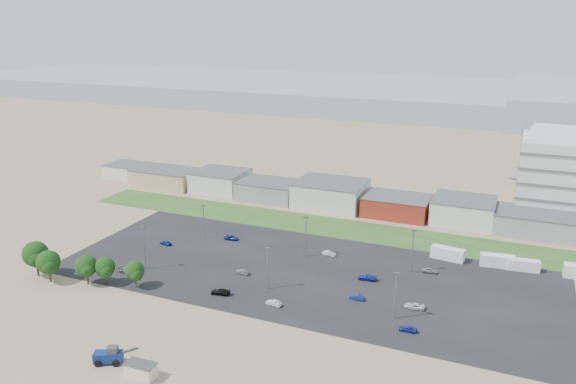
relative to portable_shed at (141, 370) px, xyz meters
The scene contains 33 objects.
ground 30.85m from the portable_shed, 79.66° to the left, with size 700.00×700.00×0.00m, color #856E54.
parking_lot 51.43m from the portable_shed, 78.18° to the left, with size 120.00×50.00×0.01m, color black.
grass_strip 82.52m from the portable_shed, 86.16° to the left, with size 160.00×16.00×0.02m, color #2E4B1C.
hills_backdrop 348.32m from the portable_shed, 82.49° to the left, with size 700.00×200.00×9.00m, color gray, non-canonical shape.
building_row 102.00m from the portable_shed, 96.46° to the left, with size 170.00×20.00×8.00m, color silver, non-canonical shape.
portable_shed is the anchor object (origin of this frame).
telehandler 8.01m from the portable_shed, behind, with size 7.99×2.66×3.33m, color navy, non-canonical shape.
box_trailer_a 82.56m from the portable_shed, 60.03° to the left, with size 8.31×2.60×3.12m, color silver, non-canonical shape.
box_trailer_b 89.38m from the portable_shed, 53.43° to the left, with size 8.16×2.55×3.06m, color silver, non-canonical shape.
box_trailer_c 93.20m from the portable_shed, 50.51° to the left, with size 7.40×2.31×2.78m, color silver, non-canonical shape.
tree_far_left 53.25m from the portable_shed, 153.89° to the left, with size 6.52×6.52×9.78m, color black, non-canonical shape.
tree_left 47.84m from the portable_shed, 152.61° to the left, with size 5.88×5.88×8.81m, color black, non-canonical shape.
tree_mid 41.57m from the portable_shed, 143.89° to the left, with size 5.42×5.42×8.13m, color black, non-canonical shape.
tree_right 39.65m from the portable_shed, 138.50° to the left, with size 4.95×4.95×7.42m, color black, non-canonical shape.
tree_near 35.51m from the portable_shed, 129.04° to the left, with size 4.80×4.80×7.20m, color black, non-canonical shape.
lightpole_front_l 45.28m from the portable_shed, 125.70° to the left, with size 1.28×0.54×10.92m, color slate, non-canonical shape.
lightpole_front_m 39.22m from the portable_shed, 81.21° to the left, with size 1.18×0.49×10.03m, color slate, non-canonical shape.
lightpole_front_r 51.02m from the portable_shed, 45.87° to the left, with size 1.21×0.50×10.28m, color slate, non-canonical shape.
lightpole_back_l 64.26m from the portable_shed, 111.52° to the left, with size 1.16×0.48×9.82m, color slate, non-canonical shape.
lightpole_back_m 59.66m from the portable_shed, 83.06° to the left, with size 1.28×0.53×10.87m, color slate, non-canonical shape.
lightpole_back_r 69.42m from the portable_shed, 60.43° to the left, with size 1.28×0.53×10.88m, color slate, non-canonical shape.
parked_car_0 57.19m from the portable_shed, 47.77° to the left, with size 1.96×4.25×1.18m, color silver.
parked_car_1 49.01m from the portable_shed, 57.86° to the left, with size 1.18×3.39×1.12m, color navy.
parked_car_2 50.89m from the portable_shed, 39.92° to the left, with size 1.41×3.50×1.19m, color navy.
parked_car_3 32.04m from the portable_shed, 94.75° to the left, with size 1.80×4.42×1.28m, color black.
parked_car_4 43.28m from the portable_shed, 93.97° to the left, with size 1.18×3.39×1.12m, color #595B5E.
parked_car_5 60.06m from the portable_shed, 120.91° to the left, with size 1.39×3.46×1.18m, color navy.
parked_car_8 72.64m from the portable_shed, 57.96° to the left, with size 1.51×3.75×1.28m, color #A5A5AA.
parked_car_9 63.85m from the portable_shed, 104.58° to the left, with size 1.87×4.06×1.13m, color navy.
parked_car_10 44.00m from the portable_shed, 131.72° to the left, with size 1.67×4.12×1.20m, color #595B5E.
parked_car_11 63.26m from the portable_shed, 78.49° to the left, with size 1.25×3.59×1.18m, color silver.
parked_car_12 57.79m from the portable_shed, 63.76° to the left, with size 1.82×4.47×1.30m, color navy.
parked_car_13 33.61m from the portable_shed, 71.95° to the left, with size 1.24×3.56×1.17m, color silver.
Camera 1 is at (49.86, -96.54, 58.41)m, focal length 35.00 mm.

